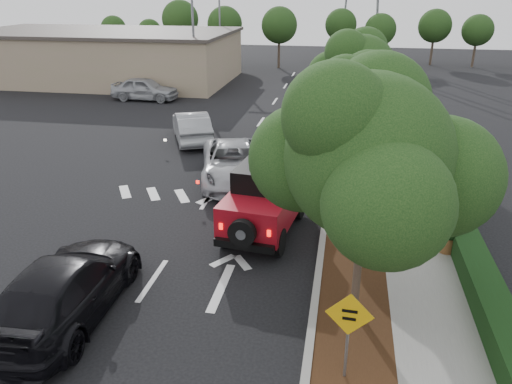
% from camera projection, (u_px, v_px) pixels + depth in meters
% --- Properties ---
extents(ground, '(120.00, 120.00, 0.00)m').
position_uv_depth(ground, '(153.00, 280.00, 14.10)').
color(ground, black).
rests_on(ground, ground).
extents(curb, '(0.20, 70.00, 0.15)m').
position_uv_depth(curb, '(333.00, 155.00, 24.21)').
color(curb, '#9E9B93').
rests_on(curb, ground).
extents(planting_strip, '(1.80, 70.00, 0.12)m').
position_uv_depth(planting_strip, '(354.00, 157.00, 24.05)').
color(planting_strip, black).
rests_on(planting_strip, ground).
extents(sidewalk, '(2.00, 70.00, 0.12)m').
position_uv_depth(sidewalk, '(394.00, 159.00, 23.74)').
color(sidewalk, gray).
rests_on(sidewalk, ground).
extents(hedge, '(0.80, 70.00, 0.80)m').
position_uv_depth(hedge, '(426.00, 154.00, 23.38)').
color(hedge, black).
rests_on(hedge, ground).
extents(commercial_building, '(22.00, 12.00, 4.00)m').
position_uv_depth(commercial_building, '(103.00, 57.00, 43.24)').
color(commercial_building, gray).
rests_on(commercial_building, ground).
extents(transmission_tower, '(7.00, 4.00, 28.00)m').
position_uv_depth(transmission_tower, '(358.00, 59.00, 56.72)').
color(transmission_tower, slate).
rests_on(transmission_tower, ground).
extents(street_tree_near, '(3.80, 3.80, 5.92)m').
position_uv_depth(street_tree_near, '(354.00, 312.00, 12.72)').
color(street_tree_near, black).
rests_on(street_tree_near, ground).
extents(street_tree_mid, '(3.20, 3.20, 5.32)m').
position_uv_depth(street_tree_mid, '(354.00, 203.00, 19.08)').
color(street_tree_mid, black).
rests_on(street_tree_mid, ground).
extents(street_tree_far, '(3.40, 3.40, 5.62)m').
position_uv_depth(street_tree_far, '(354.00, 152.00, 24.99)').
color(street_tree_far, black).
rests_on(street_tree_far, ground).
extents(light_pole_a, '(2.00, 0.22, 9.00)m').
position_uv_depth(light_pole_a, '(196.00, 93.00, 38.80)').
color(light_pole_a, slate).
rests_on(light_pole_a, ground).
extents(light_pole_b, '(2.00, 0.22, 9.00)m').
position_uv_depth(light_pole_b, '(221.00, 69.00, 49.87)').
color(light_pole_b, slate).
rests_on(light_pole_b, ground).
extents(red_jeep, '(2.48, 4.63, 2.29)m').
position_uv_depth(red_jeep, '(266.00, 197.00, 16.65)').
color(red_jeep, black).
rests_on(red_jeep, ground).
extents(silver_suv_ahead, '(3.94, 6.14, 1.58)m').
position_uv_depth(silver_suv_ahead, '(234.00, 163.00, 21.05)').
color(silver_suv_ahead, '#A2A4AA').
rests_on(silver_suv_ahead, ground).
extents(black_suv_oncoming, '(2.41, 5.59, 1.60)m').
position_uv_depth(black_suv_oncoming, '(65.00, 288.00, 12.32)').
color(black_suv_oncoming, black).
rests_on(black_suv_oncoming, ground).
extents(silver_sedan_oncoming, '(3.47, 5.05, 1.58)m').
position_uv_depth(silver_sedan_oncoming, '(192.00, 126.00, 26.45)').
color(silver_sedan_oncoming, '#94969A').
rests_on(silver_sedan_oncoming, ground).
extents(parked_suv, '(4.86, 2.12, 1.63)m').
position_uv_depth(parked_suv, '(145.00, 89.00, 35.96)').
color(parked_suv, '#A0A2A7').
rests_on(parked_suv, ground).
extents(speed_hump_sign, '(0.97, 0.10, 2.06)m').
position_uv_depth(speed_hump_sign, '(349.00, 325.00, 9.97)').
color(speed_hump_sign, slate).
rests_on(speed_hump_sign, ground).
extents(terracotta_planter, '(0.62, 0.62, 1.08)m').
position_uv_depth(terracotta_planter, '(449.00, 233.00, 15.17)').
color(terracotta_planter, brown).
rests_on(terracotta_planter, ground).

